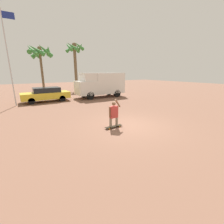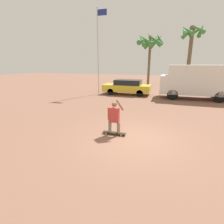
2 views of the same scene
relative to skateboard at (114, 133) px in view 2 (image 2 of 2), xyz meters
The scene contains 8 objects.
ground_plane 0.94m from the skateboard, ahead, with size 80.00×80.00×0.00m, color brown.
skateboard is the anchor object (origin of this frame).
person_skateboarder 0.77m from the skateboard, behind, with size 0.72×0.22×1.49m.
camper_van 10.73m from the skateboard, 65.49° to the left, with size 5.75×2.25×2.86m.
parked_car_yellow 10.29m from the skateboard, 99.84° to the left, with size 4.59×1.82×1.44m.
palm_tree_near_van 19.82m from the skateboard, 76.50° to the left, with size 3.08×3.18×7.57m.
palm_tree_center_background 19.70m from the skateboard, 92.18° to the left, with size 3.73×3.82×6.89m.
flagpole 11.22m from the skateboard, 115.19° to the left, with size 0.97×0.12×7.86m.
Camera 2 is at (1.13, -6.64, 3.02)m, focal length 28.00 mm.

